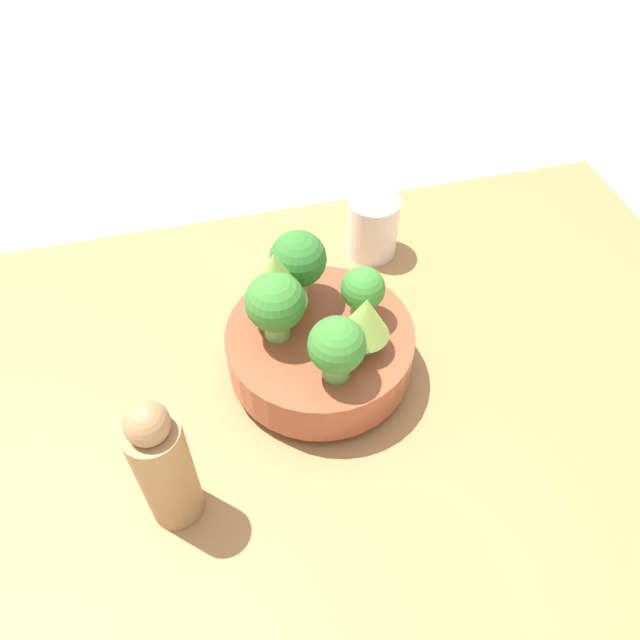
% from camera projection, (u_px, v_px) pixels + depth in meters
% --- Properties ---
extents(ground_plane, '(6.00, 6.00, 0.00)m').
position_uv_depth(ground_plane, '(335.00, 408.00, 0.74)').
color(ground_plane, beige).
extents(table, '(1.00, 0.64, 0.05)m').
position_uv_depth(table, '(335.00, 396.00, 0.72)').
color(table, '#9E7042').
rests_on(table, ground_plane).
extents(bowl, '(0.20, 0.20, 0.07)m').
position_uv_depth(bowl, '(320.00, 349.00, 0.69)').
color(bowl, brown).
rests_on(bowl, table).
extents(broccoli_floret_back, '(0.06, 0.06, 0.08)m').
position_uv_depth(broccoli_floret_back, '(337.00, 347.00, 0.60)').
color(broccoli_floret_back, '#609347').
rests_on(broccoli_floret_back, bowl).
extents(broccoli_floret_left, '(0.05, 0.05, 0.07)m').
position_uv_depth(broccoli_floret_left, '(363.00, 291.00, 0.65)').
color(broccoli_floret_left, '#7AB256').
rests_on(broccoli_floret_left, bowl).
extents(romanesco_piece_near, '(0.07, 0.07, 0.10)m').
position_uv_depth(romanesco_piece_near, '(275.00, 279.00, 0.63)').
color(romanesco_piece_near, '#7AB256').
rests_on(romanesco_piece_near, bowl).
extents(romanesco_piece_far, '(0.05, 0.05, 0.07)m').
position_uv_depth(romanesco_piece_far, '(366.00, 319.00, 0.62)').
color(romanesco_piece_far, '#6BA34C').
rests_on(romanesco_piece_far, bowl).
extents(broccoli_floret_right, '(0.06, 0.06, 0.08)m').
position_uv_depth(broccoli_floret_right, '(275.00, 304.00, 0.63)').
color(broccoli_floret_right, '#7AB256').
rests_on(broccoli_floret_right, bowl).
extents(broccoli_floret_front, '(0.06, 0.06, 0.09)m').
position_uv_depth(broccoli_floret_front, '(298.00, 260.00, 0.66)').
color(broccoli_floret_front, '#7AB256').
rests_on(broccoli_floret_front, bowl).
extents(cup, '(0.07, 0.07, 0.08)m').
position_uv_depth(cup, '(372.00, 226.00, 0.82)').
color(cup, silver).
rests_on(cup, table).
extents(pepper_mill, '(0.05, 0.05, 0.17)m').
position_uv_depth(pepper_mill, '(164.00, 467.00, 0.55)').
color(pepper_mill, '#997047').
rests_on(pepper_mill, table).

